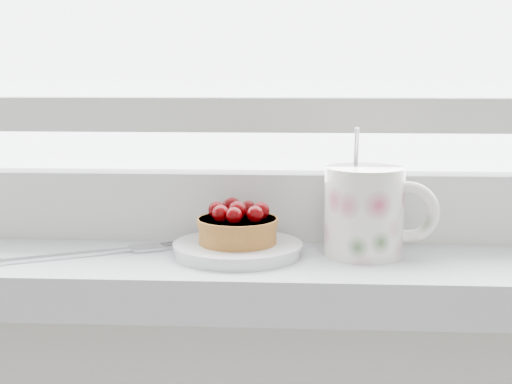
# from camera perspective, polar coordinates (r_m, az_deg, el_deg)

# --- Properties ---
(saucer) EXTENTS (0.12, 0.12, 0.01)m
(saucer) POSITION_cam_1_polar(r_m,az_deg,el_deg) (0.68, -1.47, -4.58)
(saucer) COLOR silver
(saucer) RESTS_ON windowsill
(raspberry_tart) EXTENTS (0.08, 0.08, 0.04)m
(raspberry_tart) POSITION_cam_1_polar(r_m,az_deg,el_deg) (0.68, -1.48, -2.69)
(raspberry_tart) COLOR #92571F
(raspberry_tart) RESTS_ON saucer
(floral_mug) EXTENTS (0.11, 0.09, 0.12)m
(floral_mug) POSITION_cam_1_polar(r_m,az_deg,el_deg) (0.68, 8.88, -1.42)
(floral_mug) COLOR white
(floral_mug) RESTS_ON windowsill
(fork) EXTENTS (0.19, 0.11, 0.00)m
(fork) POSITION_cam_1_polar(r_m,az_deg,el_deg) (0.70, -13.01, -4.79)
(fork) COLOR silver
(fork) RESTS_ON windowsill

